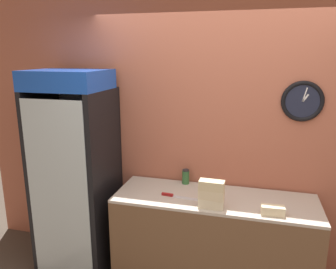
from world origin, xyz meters
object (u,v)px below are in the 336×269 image
(sandwich_stack_bottom, at_px, (211,203))
(chefs_knife, at_px, (175,196))
(beverage_cooler, at_px, (78,163))
(sandwich_stack_top, at_px, (212,185))
(sandwich_flat_left, at_px, (273,210))
(condiment_jar, at_px, (186,177))
(sandwich_stack_middle, at_px, (211,194))

(sandwich_stack_bottom, xyz_separation_m, chefs_knife, (-0.34, 0.13, -0.03))
(beverage_cooler, distance_m, chefs_knife, 1.05)
(sandwich_stack_bottom, height_order, sandwich_stack_top, sandwich_stack_top)
(beverage_cooler, relative_size, sandwich_flat_left, 10.74)
(beverage_cooler, distance_m, sandwich_flat_left, 1.88)
(sandwich_stack_bottom, height_order, sandwich_flat_left, sandwich_stack_bottom)
(beverage_cooler, xyz_separation_m, sandwich_stack_top, (1.36, -0.24, 0.00))
(beverage_cooler, relative_size, condiment_jar, 13.71)
(sandwich_stack_bottom, distance_m, sandwich_flat_left, 0.49)
(beverage_cooler, distance_m, sandwich_stack_bottom, 1.39)
(sandwich_stack_middle, xyz_separation_m, sandwich_flat_left, (0.49, 0.00, -0.08))
(beverage_cooler, distance_m, condiment_jar, 1.08)
(sandwich_stack_top, relative_size, condiment_jar, 1.45)
(condiment_jar, bearing_deg, chefs_knife, -94.10)
(sandwich_flat_left, bearing_deg, sandwich_stack_top, -179.76)
(sandwich_stack_top, height_order, chefs_knife, sandwich_stack_top)
(sandwich_stack_bottom, relative_size, sandwich_stack_middle, 0.98)
(sandwich_stack_bottom, bearing_deg, sandwich_stack_middle, 0.00)
(sandwich_flat_left, bearing_deg, condiment_jar, 150.69)
(beverage_cooler, xyz_separation_m, sandwich_stack_middle, (1.36, -0.24, -0.08))
(sandwich_flat_left, relative_size, chefs_knife, 0.51)
(sandwich_stack_middle, distance_m, chefs_knife, 0.38)
(sandwich_stack_middle, bearing_deg, sandwich_flat_left, 0.24)
(sandwich_stack_bottom, height_order, chefs_knife, sandwich_stack_bottom)
(condiment_jar, bearing_deg, beverage_cooler, -168.20)
(condiment_jar, bearing_deg, sandwich_stack_top, -55.45)
(sandwich_stack_middle, xyz_separation_m, chefs_knife, (-0.34, 0.13, -0.11))
(condiment_jar, bearing_deg, sandwich_flat_left, -29.31)
(beverage_cooler, height_order, chefs_knife, beverage_cooler)
(sandwich_stack_top, bearing_deg, beverage_cooler, 170.20)
(sandwich_stack_top, height_order, sandwich_flat_left, sandwich_stack_top)
(chefs_knife, bearing_deg, sandwich_stack_bottom, -20.48)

